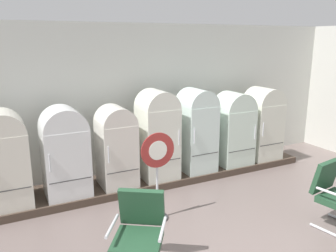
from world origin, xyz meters
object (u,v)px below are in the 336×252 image
(refrigerator_3, at_px, (157,132))
(sign_stand, at_px, (158,176))
(refrigerator_0, at_px, (5,156))
(refrigerator_6, at_px, (263,121))
(refrigerator_4, at_px, (197,128))
(refrigerator_2, at_px, (116,144))
(refrigerator_5, at_px, (234,127))
(refrigerator_1, at_px, (65,149))
(armchair_left, at_px, (139,230))

(refrigerator_3, distance_m, sign_stand, 1.40)
(refrigerator_0, bearing_deg, refrigerator_6, -0.28)
(refrigerator_4, distance_m, sign_stand, 1.89)
(refrigerator_2, relative_size, refrigerator_6, 0.93)
(refrigerator_5, relative_size, refrigerator_6, 0.97)
(refrigerator_3, relative_size, refrigerator_6, 1.07)
(refrigerator_0, relative_size, refrigerator_3, 0.91)
(refrigerator_1, distance_m, refrigerator_4, 2.49)
(refrigerator_5, bearing_deg, refrigerator_6, 0.99)
(refrigerator_2, bearing_deg, refrigerator_0, 179.19)
(refrigerator_1, xyz_separation_m, refrigerator_5, (3.36, -0.02, 0.01))
(refrigerator_4, bearing_deg, refrigerator_3, 179.89)
(refrigerator_2, relative_size, sign_stand, 1.04)
(refrigerator_5, height_order, armchair_left, refrigerator_5)
(refrigerator_6, bearing_deg, sign_stand, -158.16)
(refrigerator_2, xyz_separation_m, refrigerator_4, (1.62, 0.01, 0.10))
(refrigerator_4, distance_m, armchair_left, 3.11)
(refrigerator_2, distance_m, refrigerator_5, 2.49)
(refrigerator_0, bearing_deg, refrigerator_5, -0.51)
(refrigerator_6, bearing_deg, refrigerator_3, 179.70)
(refrigerator_3, xyz_separation_m, sign_stand, (-0.57, -1.24, -0.30))
(refrigerator_3, height_order, armchair_left, refrigerator_3)
(sign_stand, bearing_deg, armchair_left, -124.95)
(refrigerator_0, relative_size, refrigerator_4, 0.93)
(armchair_left, bearing_deg, refrigerator_3, 60.32)
(refrigerator_2, distance_m, refrigerator_6, 3.27)
(refrigerator_0, xyz_separation_m, refrigerator_1, (0.88, -0.01, -0.01))
(refrigerator_2, xyz_separation_m, refrigerator_3, (0.79, 0.01, 0.12))
(refrigerator_1, bearing_deg, refrigerator_5, -0.39)
(refrigerator_2, height_order, refrigerator_5, refrigerator_5)
(refrigerator_0, height_order, refrigerator_3, refrigerator_3)
(refrigerator_6, height_order, sign_stand, refrigerator_6)
(refrigerator_1, xyz_separation_m, sign_stand, (1.08, -1.23, -0.21))
(refrigerator_3, bearing_deg, armchair_left, -119.68)
(refrigerator_5, height_order, refrigerator_6, refrigerator_6)
(refrigerator_4, bearing_deg, refrigerator_5, -1.63)
(refrigerator_0, bearing_deg, refrigerator_3, -0.26)
(armchair_left, distance_m, sign_stand, 1.23)
(refrigerator_5, height_order, sign_stand, refrigerator_5)
(sign_stand, bearing_deg, refrigerator_1, 131.33)
(refrigerator_1, bearing_deg, refrigerator_3, 0.12)
(refrigerator_1, relative_size, refrigerator_6, 0.97)
(refrigerator_1, height_order, refrigerator_5, refrigerator_5)
(refrigerator_6, bearing_deg, refrigerator_5, -179.01)
(refrigerator_0, relative_size, sign_stand, 1.10)
(refrigerator_3, relative_size, armchair_left, 1.70)
(refrigerator_3, bearing_deg, refrigerator_2, -179.02)
(refrigerator_2, bearing_deg, refrigerator_1, 179.34)
(refrigerator_4, relative_size, refrigerator_5, 1.08)
(refrigerator_0, xyz_separation_m, refrigerator_5, (4.24, -0.04, -0.01))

